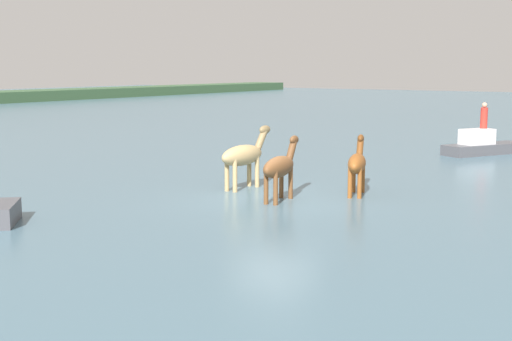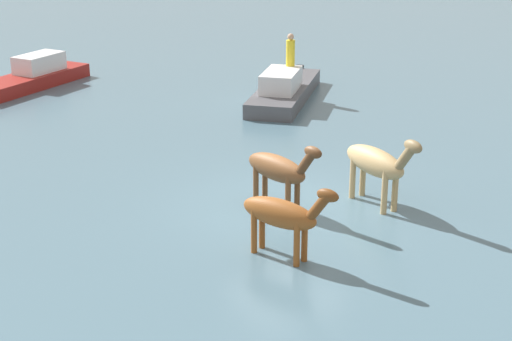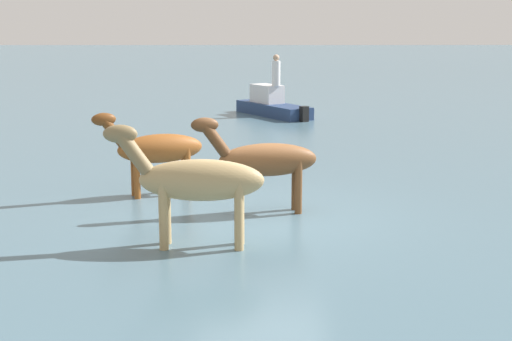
{
  "view_description": "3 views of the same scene",
  "coord_description": "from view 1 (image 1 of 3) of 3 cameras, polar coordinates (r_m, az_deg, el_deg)",
  "views": [
    {
      "loc": [
        -17.47,
        -11.32,
        4.0
      ],
      "look_at": [
        -0.97,
        -0.01,
        1.02
      ],
      "focal_mm": 49.13,
      "sensor_mm": 36.0,
      "label": 1
    },
    {
      "loc": [
        14.27,
        -10.25,
        7.36
      ],
      "look_at": [
        0.12,
        -0.99,
        1.2
      ],
      "focal_mm": 54.45,
      "sensor_mm": 36.0,
      "label": 2
    },
    {
      "loc": [
        0.16,
        13.25,
        3.64
      ],
      "look_at": [
        0.11,
        0.54,
        0.99
      ],
      "focal_mm": 50.82,
      "sensor_mm": 36.0,
      "label": 3
    }
  ],
  "objects": [
    {
      "name": "ground_plane",
      "position": [
        21.2,
        1.48,
        -2.4
      ],
      "size": [
        191.26,
        191.26,
        0.0
      ],
      "primitive_type": "plane",
      "color": "#476675"
    },
    {
      "name": "boat_skiff_near",
      "position": [
        33.79,
        18.02,
        1.8
      ],
      "size": [
        4.32,
        3.05,
        1.33
      ],
      "rotation": [
        0.0,
        0.0,
        2.65
      ],
      "color": "#4C4C51",
      "rests_on": "ground_plane"
    },
    {
      "name": "horse_rear_stallion",
      "position": [
        22.1,
        8.24,
        0.57
      ],
      "size": [
        2.29,
        1.16,
        1.8
      ],
      "rotation": [
        0.0,
        0.0,
        0.36
      ],
      "color": "brown",
      "rests_on": "ground_plane"
    },
    {
      "name": "horse_mid_herd",
      "position": [
        22.95,
        -0.99,
        1.25
      ],
      "size": [
        2.58,
        0.65,
        2.01
      ],
      "rotation": [
        0.0,
        0.0,
        -0.03
      ],
      "color": "tan",
      "rests_on": "ground_plane"
    },
    {
      "name": "person_boatman_standing",
      "position": [
        33.84,
        18.08,
        4.21
      ],
      "size": [
        0.32,
        0.32,
        1.19
      ],
      "color": "red",
      "rests_on": "boat_skiff_near"
    },
    {
      "name": "horse_gray_outer",
      "position": [
        20.87,
        1.95,
        0.3
      ],
      "size": [
        2.43,
        0.84,
        1.87
      ],
      "rotation": [
        0.0,
        0.0,
        0.16
      ],
      "color": "brown",
      "rests_on": "ground_plane"
    }
  ]
}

